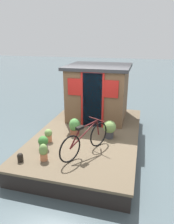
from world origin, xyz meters
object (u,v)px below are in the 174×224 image
object	(u,v)px
potted_plant_mint	(75,127)
potted_plant_rosemary	(110,128)
bicycle	(85,140)
mooring_bollard	(20,157)
potted_plant_geranium	(43,143)
houseboat_cabin	(98,92)
potted_plant_lavender	(44,152)
potted_plant_ivy	(48,135)

from	to	relation	value
potted_plant_mint	potted_plant_rosemary	size ratio (longest dim) A/B	0.97
bicycle	mooring_bollard	size ratio (longest dim) A/B	7.12
potted_plant_rosemary	potted_plant_geranium	bearing A→B (deg)	126.20
houseboat_cabin	potted_plant_mint	world-z (taller)	houseboat_cabin
bicycle	potted_plant_geranium	world-z (taller)	bicycle
potted_plant_geranium	potted_plant_rosemary	xyz separation A→B (m)	(1.09, -1.50, 0.09)
potted_plant_rosemary	mooring_bollard	bearing A→B (deg)	134.30
houseboat_cabin	potted_plant_lavender	distance (m)	3.21
potted_plant_mint	potted_plant_rosemary	xyz separation A→B (m)	(0.06, -1.01, 0.03)
bicycle	potted_plant_lavender	world-z (taller)	bicycle
potted_plant_ivy	potted_plant_rosemary	xyz separation A→B (m)	(0.65, -1.56, 0.10)
bicycle	mooring_bollard	xyz separation A→B (m)	(-0.73, 1.34, -0.26)
bicycle	potted_plant_ivy	bearing A→B (deg)	73.18
potted_plant_geranium	potted_plant_rosemary	bearing A→B (deg)	-53.80
houseboat_cabin	bicycle	xyz separation A→B (m)	(-2.53, -0.23, -0.56)
bicycle	potted_plant_lavender	distance (m)	1.01
bicycle	potted_plant_ivy	distance (m)	1.19
potted_plant_mint	potted_plant_lavender	size ratio (longest dim) A/B	1.22
potted_plant_ivy	mooring_bollard	xyz separation A→B (m)	(-1.08, 0.21, -0.08)
bicycle	mooring_bollard	bearing A→B (deg)	118.74
potted_plant_rosemary	mooring_bollard	world-z (taller)	potted_plant_rosemary
houseboat_cabin	potted_plant_lavender	world-z (taller)	houseboat_cabin
potted_plant_lavender	potted_plant_ivy	bearing A→B (deg)	18.03
houseboat_cabin	mooring_bollard	world-z (taller)	houseboat_cabin
potted_plant_ivy	houseboat_cabin	bearing A→B (deg)	-22.40
potted_plant_lavender	mooring_bollard	xyz separation A→B (m)	(-0.19, 0.49, -0.11)
potted_plant_ivy	potted_plant_rosemary	world-z (taller)	potted_plant_rosemary
potted_plant_ivy	potted_plant_rosemary	size ratio (longest dim) A/B	0.69
potted_plant_rosemary	bicycle	bearing A→B (deg)	156.54
bicycle	potted_plant_ivy	world-z (taller)	bicycle
potted_plant_lavender	potted_plant_ivy	xyz separation A→B (m)	(0.88, 0.29, -0.02)
houseboat_cabin	potted_plant_rosemary	distance (m)	1.79
potted_plant_mint	potted_plant_rosemary	bearing A→B (deg)	-86.58
potted_plant_ivy	potted_plant_lavender	bearing A→B (deg)	-161.97
bicycle	potted_plant_lavender	xyz separation A→B (m)	(-0.54, 0.84, -0.15)
bicycle	potted_plant_lavender	bearing A→B (deg)	122.58
potted_plant_geranium	mooring_bollard	distance (m)	0.69
houseboat_cabin	potted_plant_mint	bearing A→B (deg)	167.74
bicycle	potted_plant_ivy	size ratio (longest dim) A/B	4.19
potted_plant_mint	bicycle	bearing A→B (deg)	-148.23
bicycle	potted_plant_geranium	xyz separation A→B (m)	(-0.10, 1.06, -0.17)
houseboat_cabin	mooring_bollard	distance (m)	3.54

